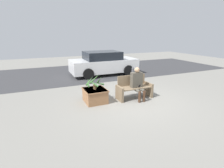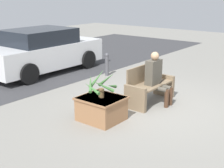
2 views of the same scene
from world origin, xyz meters
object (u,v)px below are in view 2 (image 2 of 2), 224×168
at_px(person_seated, 156,75).
at_px(parked_car, 42,51).
at_px(bollard_post, 107,64).
at_px(bench, 149,86).
at_px(planter_box, 101,108).
at_px(potted_plant, 100,85).

bearing_deg(person_seated, parked_car, 85.54).
bearing_deg(bollard_post, parked_car, 114.53).
bearing_deg(bench, person_seated, -75.63).
height_order(bench, person_seated, person_seated).
bearing_deg(person_seated, bollard_post, 63.31).
xyz_separation_m(person_seated, planter_box, (-1.64, 0.36, -0.43)).
xyz_separation_m(planter_box, bollard_post, (2.95, 2.24, 0.12)).
distance_m(person_seated, potted_plant, 1.71).
distance_m(potted_plant, parked_car, 4.77).
distance_m(planter_box, bollard_post, 3.71).
distance_m(person_seated, parked_car, 4.69).
distance_m(person_seated, planter_box, 1.74).
height_order(bench, bollard_post, bench).
distance_m(planter_box, parked_car, 4.78).
xyz_separation_m(person_seated, potted_plant, (-1.67, 0.36, 0.08)).
relative_size(person_seated, parked_car, 0.31).
bearing_deg(bollard_post, planter_box, -142.76).
height_order(bench, parked_car, parked_car).
height_order(bench, planter_box, bench).
bearing_deg(parked_car, planter_box, -114.93).
bearing_deg(planter_box, bollard_post, 37.24).
bearing_deg(potted_plant, planter_box, -2.41).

